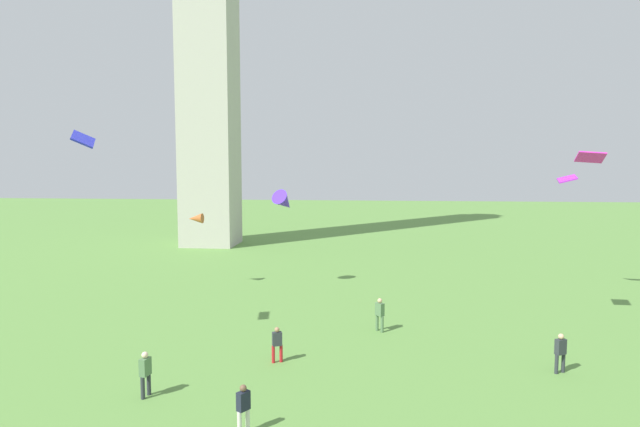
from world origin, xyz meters
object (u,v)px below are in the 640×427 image
(kite_flying_2, at_px, (285,202))
(kite_flying_5, at_px, (196,219))
(person_2, at_px, (277,342))
(person_4, at_px, (380,313))
(person_1, at_px, (243,406))
(person_3, at_px, (560,351))
(kite_flying_0, at_px, (590,157))
(kite_flying_4, at_px, (83,139))
(kite_flying_1, at_px, (567,179))
(person_0, at_px, (145,371))

(kite_flying_2, xyz_separation_m, kite_flying_5, (-6.33, -0.90, -1.15))
(person_2, distance_m, person_4, 6.91)
(person_1, height_order, person_3, person_3)
(person_4, xyz_separation_m, kite_flying_2, (-6.75, 9.84, 5.21))
(person_2, xyz_separation_m, kite_flying_0, (18.49, 13.50, 8.52))
(kite_flying_0, xyz_separation_m, kite_flying_2, (-20.51, 1.38, -3.21))
(kite_flying_0, bearing_deg, kite_flying_4, -148.97)
(person_2, height_order, kite_flying_5, kite_flying_5)
(person_3, xyz_separation_m, kite_flying_1, (2.43, 7.19, 7.24))
(kite_flying_1, relative_size, kite_flying_2, 0.66)
(person_3, bearing_deg, kite_flying_2, 106.07)
(kite_flying_0, bearing_deg, person_2, -138.12)
(kite_flying_5, bearing_deg, person_2, 33.13)
(kite_flying_1, xyz_separation_m, kite_flying_5, (-23.25, 6.88, -3.13))
(person_2, distance_m, kite_flying_5, 16.82)
(person_4, bearing_deg, kite_flying_4, -113.20)
(kite_flying_4, bearing_deg, person_1, -150.23)
(person_4, xyz_separation_m, kite_flying_0, (13.76, 8.46, 8.42))
(kite_flying_2, xyz_separation_m, kite_flying_4, (-7.12, -14.44, 3.95))
(person_1, distance_m, kite_flying_0, 28.58)
(person_4, bearing_deg, person_1, -63.65)
(person_0, relative_size, kite_flying_1, 1.17)
(person_2, height_order, kite_flying_4, kite_flying_4)
(kite_flying_1, xyz_separation_m, kite_flying_2, (-16.91, 7.77, -1.98))
(person_2, relative_size, kite_flying_2, 0.70)
(person_0, bearing_deg, person_3, -65.22)
(person_1, bearing_deg, kite_flying_2, 39.34)
(person_0, height_order, person_1, person_0)
(person_3, height_order, kite_flying_0, kite_flying_0)
(person_3, xyz_separation_m, kite_flying_5, (-20.81, 14.07, 4.10))
(person_0, height_order, kite_flying_1, kite_flying_1)
(person_4, bearing_deg, kite_flying_5, -165.91)
(person_0, bearing_deg, kite_flying_1, -48.55)
(person_4, bearing_deg, person_3, 14.91)
(person_1, relative_size, person_4, 0.93)
(kite_flying_0, bearing_deg, person_3, -108.22)
(person_0, xyz_separation_m, person_4, (9.19, 9.18, 0.01))
(person_0, xyz_separation_m, kite_flying_0, (22.95, 17.64, 8.43))
(kite_flying_4, height_order, kite_flying_5, kite_flying_4)
(person_3, distance_m, kite_flying_4, 23.48)
(person_3, bearing_deg, kite_flying_4, 150.63)
(kite_flying_5, bearing_deg, person_4, 57.91)
(person_3, relative_size, kite_flying_0, 0.99)
(person_4, height_order, kite_flying_1, kite_flying_1)
(kite_flying_1, bearing_deg, person_2, -52.62)
(kite_flying_0, bearing_deg, person_4, -142.69)
(person_3, height_order, kite_flying_5, kite_flying_5)
(person_2, relative_size, kite_flying_0, 0.93)
(kite_flying_2, bearing_deg, kite_flying_5, 31.13)
(kite_flying_4, bearing_deg, kite_flying_5, -26.02)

